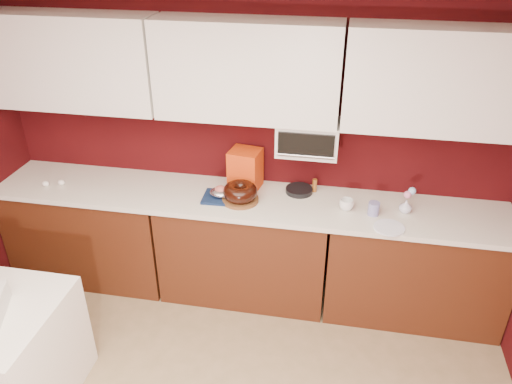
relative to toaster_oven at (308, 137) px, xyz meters
The scene contains 28 objects.
ceiling 2.43m from the toaster_oven, 102.07° to the right, with size 4.00×4.50×0.02m, color white.
wall_back 0.49m from the toaster_oven, 162.14° to the left, with size 4.00×0.02×2.50m, color #3A0709.
base_cabinet_left 2.02m from the toaster_oven, behind, with size 1.31×0.58×0.86m, color #49200E.
base_cabinet_center 1.06m from the toaster_oven, 159.86° to the right, with size 1.31×0.58×0.86m, color #49200E.
base_cabinet_right 1.30m from the toaster_oven, 10.58° to the right, with size 1.31×0.58×0.86m, color #49200E.
countertop 0.69m from the toaster_oven, 159.86° to the right, with size 4.00×0.62×0.04m, color silver.
upper_cabinet_left 1.85m from the toaster_oven, behind, with size 1.31×0.33×0.70m, color white.
upper_cabinet_center 0.65m from the toaster_oven, behind, with size 1.31×0.33×0.70m, color white.
upper_cabinet_right 1.00m from the toaster_oven, ahead, with size 1.31×0.33×0.70m, color white.
toaster_oven is the anchor object (origin of this frame).
toaster_oven_door 0.16m from the toaster_oven, 90.00° to the right, with size 0.40×0.02×0.18m, color black.
toaster_oven_handle 0.19m from the toaster_oven, 90.00° to the right, with size 0.02×0.02×0.42m, color silver.
cake_base 0.69m from the toaster_oven, 155.53° to the right, with size 0.28×0.28×0.03m, color brown.
bundt_cake 0.65m from the toaster_oven, 155.53° to the right, with size 0.26×0.26×0.11m, color black.
navy_towel 0.81m from the toaster_oven, 161.90° to the right, with size 0.27×0.23×0.02m, color #122345.
foil_ham_nest 0.78m from the toaster_oven, 161.90° to the right, with size 0.17×0.14×0.06m, color silver.
roasted_ham 0.77m from the toaster_oven, 161.90° to the right, with size 0.09×0.08×0.06m, color #C16258.
pandoro_box 0.57m from the toaster_oven, behind, with size 0.23×0.21×0.32m, color #B51B0C.
dark_pan 0.46m from the toaster_oven, behind, with size 0.21×0.21×0.04m, color black.
coffee_mug 0.57m from the toaster_oven, 30.89° to the right, with size 0.09×0.09×0.10m, color white.
blue_jar 0.71m from the toaster_oven, 23.54° to the right, with size 0.08×0.08×0.10m, color navy.
flower_vase 0.87m from the toaster_oven, 11.45° to the right, with size 0.07×0.07×0.11m, color silver.
flower_pink 0.83m from the toaster_oven, 11.45° to the right, with size 0.05×0.05×0.05m, color pink.
flower_blue 0.85m from the toaster_oven, ahead, with size 0.06×0.06×0.06m, color #95C2EF.
china_plate 0.88m from the toaster_oven, 32.08° to the right, with size 0.21×0.21×0.01m, color white.
amber_bottle 0.43m from the toaster_oven, 28.89° to the left, with size 0.04×0.04×0.11m, color brown.
egg_left 2.12m from the toaster_oven, behind, with size 0.06×0.04×0.04m, color white.
egg_right 2.01m from the toaster_oven, behind, with size 0.06×0.04×0.04m, color white.
Camera 1 is at (0.69, -1.30, 2.82)m, focal length 35.00 mm.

